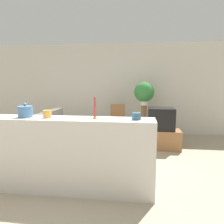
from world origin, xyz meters
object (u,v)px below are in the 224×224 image
object	(u,v)px
decorative_bowl	(25,112)
couch	(57,138)
television	(161,119)
potted_plant	(144,92)
wooden_chair	(117,120)

from	to	relation	value
decorative_bowl	couch	bearing A→B (deg)	97.99
couch	decorative_bowl	distance (m)	1.94
television	potted_plant	world-z (taller)	potted_plant
wooden_chair	potted_plant	world-z (taller)	potted_plant
television	decorative_bowl	xyz separation A→B (m)	(-2.12, -2.26, 0.44)
television	potted_plant	xyz separation A→B (m)	(-0.39, 0.85, 0.57)
television	wooden_chair	size ratio (longest dim) A/B	0.64
television	decorative_bowl	bearing A→B (deg)	-133.20
potted_plant	television	bearing A→B (deg)	-65.67
television	decorative_bowl	distance (m)	3.13
couch	potted_plant	xyz separation A→B (m)	(1.98, 1.38, 0.97)
potted_plant	wooden_chair	bearing A→B (deg)	-163.13
potted_plant	decorative_bowl	bearing A→B (deg)	-119.12
wooden_chair	potted_plant	distance (m)	1.06
couch	television	xyz separation A→B (m)	(2.36, 0.53, 0.40)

